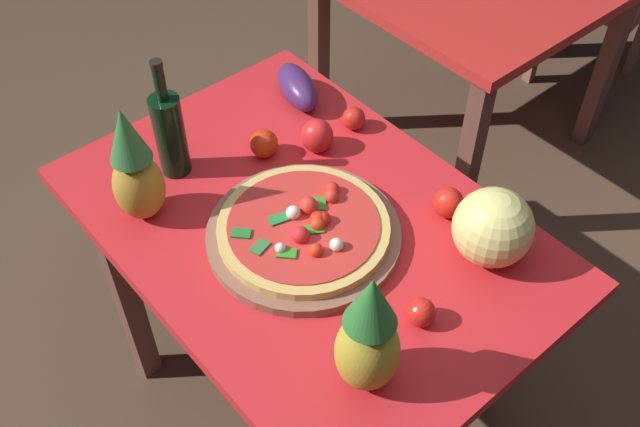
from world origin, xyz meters
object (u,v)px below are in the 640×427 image
(display_table, at_px, (308,247))
(melon, at_px, (493,228))
(pizza_board, at_px, (304,235))
(pineapple_left, at_px, (135,170))
(tomato_near_board, at_px, (422,312))
(pineapple_right, at_px, (368,338))
(tomato_by_bottle, at_px, (354,118))
(bell_pepper, at_px, (317,136))
(pizza, at_px, (305,227))
(eggplant, at_px, (297,87))
(tomato_at_corner, at_px, (448,203))
(tomato_beside_pepper, at_px, (264,144))
(background_table, at_px, (471,2))
(wine_bottle, at_px, (170,133))

(display_table, bearing_deg, melon, 36.04)
(display_table, distance_m, melon, 0.46)
(pizza_board, height_order, pineapple_left, pineapple_left)
(display_table, bearing_deg, tomato_near_board, 0.28)
(pizza_board, xyz_separation_m, pineapple_left, (-0.31, -0.24, 0.13))
(pineapple_right, distance_m, tomato_by_bottle, 0.78)
(display_table, height_order, bell_pepper, bell_pepper)
(display_table, distance_m, pizza, 0.14)
(pineapple_left, bearing_deg, eggplant, 100.36)
(pizza, bearing_deg, pineapple_left, -142.33)
(pizza, height_order, tomato_at_corner, pizza)
(display_table, distance_m, pizza_board, 0.12)
(tomato_at_corner, height_order, tomato_beside_pepper, same)
(eggplant, distance_m, tomato_at_corner, 0.57)
(background_table, relative_size, tomato_beside_pepper, 12.03)
(pizza, xyz_separation_m, tomato_at_corner, (0.16, 0.31, -0.00))
(pizza, distance_m, tomato_at_corner, 0.35)
(bell_pepper, relative_size, tomato_near_board, 1.48)
(melon, height_order, tomato_near_board, melon)
(display_table, relative_size, pineapple_right, 3.71)
(tomato_beside_pepper, bearing_deg, pizza, -19.94)
(tomato_beside_pepper, bearing_deg, eggplant, 120.12)
(background_table, relative_size, tomato_at_corner, 11.98)
(wine_bottle, height_order, tomato_near_board, wine_bottle)
(background_table, distance_m, pizza_board, 1.36)
(eggplant, relative_size, tomato_near_board, 3.20)
(pizza, bearing_deg, pineapple_right, -21.82)
(melon, distance_m, bell_pepper, 0.53)
(display_table, height_order, pineapple_right, pineapple_right)
(tomato_by_bottle, bearing_deg, pizza_board, -58.33)
(wine_bottle, distance_m, melon, 0.80)
(tomato_beside_pepper, bearing_deg, display_table, -15.19)
(wine_bottle, distance_m, tomato_by_bottle, 0.49)
(display_table, xyz_separation_m, tomato_near_board, (0.37, 0.00, 0.12))
(melon, height_order, tomato_at_corner, melon)
(display_table, height_order, wine_bottle, wine_bottle)
(melon, relative_size, tomato_at_corner, 2.43)
(pizza, distance_m, tomato_by_bottle, 0.42)
(tomato_by_bottle, xyz_separation_m, tomato_beside_pepper, (-0.07, -0.25, 0.01))
(bell_pepper, bearing_deg, wine_bottle, -117.79)
(tomato_near_board, bearing_deg, pizza_board, -173.20)
(pineapple_left, distance_m, melon, 0.81)
(melon, bearing_deg, tomato_at_corner, 170.46)
(wine_bottle, bearing_deg, tomato_near_board, 10.67)
(wine_bottle, height_order, tomato_by_bottle, wine_bottle)
(background_table, xyz_separation_m, wine_bottle, (0.16, -1.33, 0.23))
(eggplant, bearing_deg, bell_pepper, -25.05)
(melon, bearing_deg, tomato_beside_pepper, -163.29)
(display_table, distance_m, background_table, 1.30)
(pizza_board, distance_m, pineapple_right, 0.41)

